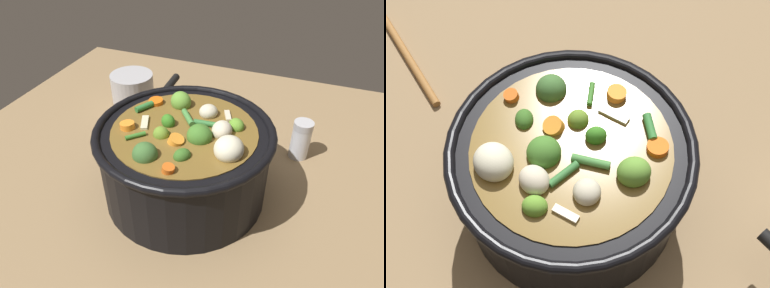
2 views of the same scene
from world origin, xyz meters
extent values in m
plane|color=#8C704C|center=(0.00, 0.00, 0.00)|extent=(1.10, 1.10, 0.00)
cylinder|color=black|center=(0.00, 0.00, 0.07)|extent=(0.30, 0.30, 0.14)
torus|color=black|center=(0.00, 0.00, 0.14)|extent=(0.31, 0.31, 0.01)
cylinder|color=brown|center=(0.00, 0.00, 0.07)|extent=(0.25, 0.25, 0.13)
ellipsoid|color=#41782A|center=(-0.01, -0.03, 0.14)|extent=(0.05, 0.05, 0.04)
ellipsoid|color=#5F962D|center=(0.04, -0.08, 0.14)|extent=(0.04, 0.04, 0.03)
ellipsoid|color=#619835|center=(0.07, 0.04, 0.15)|extent=(0.05, 0.05, 0.04)
ellipsoid|color=#3D6A31|center=(-0.09, 0.03, 0.14)|extent=(0.05, 0.05, 0.04)
ellipsoid|color=olive|center=(-0.03, 0.03, 0.14)|extent=(0.03, 0.03, 0.03)
ellipsoid|color=#376923|center=(-0.07, -0.02, 0.14)|extent=(0.04, 0.03, 0.02)
ellipsoid|color=#357920|center=(0.01, 0.03, 0.15)|extent=(0.03, 0.03, 0.03)
cylinder|color=orange|center=(-0.03, 0.09, 0.14)|extent=(0.04, 0.04, 0.02)
cylinder|color=orange|center=(-0.04, 0.00, 0.14)|extent=(0.03, 0.03, 0.02)
cylinder|color=orange|center=(0.06, 0.08, 0.14)|extent=(0.04, 0.03, 0.01)
cylinder|color=orange|center=(-0.11, -0.02, 0.14)|extent=(0.02, 0.02, 0.02)
ellipsoid|color=beige|center=(0.06, -0.02, 0.15)|extent=(0.05, 0.05, 0.03)
ellipsoid|color=beige|center=(-0.04, -0.09, 0.15)|extent=(0.05, 0.05, 0.04)
ellipsoid|color=beige|center=(0.01, -0.06, 0.15)|extent=(0.04, 0.04, 0.03)
cylinder|color=#397828|center=(-0.05, 0.07, 0.14)|extent=(0.03, 0.03, 0.01)
cylinder|color=#44843D|center=(0.03, 0.01, 0.15)|extent=(0.04, 0.04, 0.01)
cylinder|color=#317633|center=(0.04, 0.09, 0.15)|extent=(0.04, 0.03, 0.01)
cylinder|color=#337235|center=(0.03, -0.03, 0.14)|extent=(0.01, 0.04, 0.01)
cube|color=beige|center=(0.07, -0.06, 0.14)|extent=(0.03, 0.02, 0.01)
cube|color=beige|center=(-0.01, 0.07, 0.14)|extent=(0.04, 0.03, 0.01)
cylinder|color=silver|center=(0.18, -0.18, 0.03)|extent=(0.04, 0.04, 0.07)
cylinder|color=#B7B7BC|center=(0.18, -0.18, 0.08)|extent=(0.04, 0.04, 0.02)
cylinder|color=#ADADB2|center=(0.25, 0.24, 0.04)|extent=(0.11, 0.11, 0.09)
cylinder|color=black|center=(0.25, 0.14, 0.07)|extent=(0.10, 0.02, 0.02)
camera|label=1|loc=(-0.46, -0.19, 0.49)|focal=34.00mm
camera|label=2|loc=(0.26, -0.18, 0.68)|focal=48.25mm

